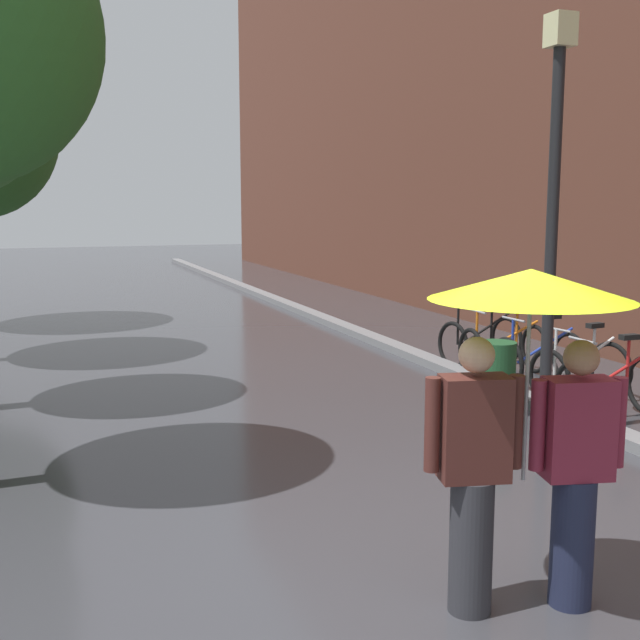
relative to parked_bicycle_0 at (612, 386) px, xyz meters
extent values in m
plane|color=#38383D|center=(-3.71, -2.82, -0.38)|extent=(80.00, 80.00, 0.00)
cube|color=brown|center=(6.29, 7.18, 5.75)|extent=(8.00, 36.00, 12.26)
cube|color=slate|center=(-0.51, 7.18, -0.32)|extent=(0.30, 36.00, 0.12)
torus|color=black|center=(-0.51, 0.00, -0.03)|extent=(0.07, 0.70, 0.70)
cylinder|color=red|center=(0.10, 0.00, 0.17)|extent=(0.88, 0.04, 0.43)
cylinder|color=red|center=(0.20, 0.00, 0.25)|extent=(0.04, 0.04, 0.55)
cube|color=black|center=(0.20, 0.00, 0.55)|extent=(0.22, 0.10, 0.06)
cylinder|color=red|center=(-0.43, 0.00, 0.26)|extent=(0.04, 0.04, 0.58)
cylinder|color=#9E9EA3|center=(-0.43, 0.00, 0.55)|extent=(0.03, 0.46, 0.03)
torus|color=black|center=(-0.31, 0.73, -0.03)|extent=(0.15, 0.70, 0.70)
torus|color=black|center=(0.70, 0.85, -0.03)|extent=(0.15, 0.70, 0.70)
cylinder|color=silver|center=(0.30, 0.80, 0.17)|extent=(0.88, 0.14, 0.43)
cylinder|color=silver|center=(0.40, 0.81, 0.25)|extent=(0.04, 0.04, 0.55)
cube|color=black|center=(0.40, 0.81, 0.55)|extent=(0.23, 0.13, 0.06)
cylinder|color=silver|center=(-0.23, 0.74, 0.26)|extent=(0.04, 0.04, 0.58)
cylinder|color=#9E9EA3|center=(-0.23, 0.74, 0.55)|extent=(0.08, 0.46, 0.03)
torus|color=black|center=(-0.33, 1.59, -0.03)|extent=(0.09, 0.70, 0.70)
torus|color=black|center=(0.69, 1.64, -0.03)|extent=(0.09, 0.70, 0.70)
cylinder|color=#233DA8|center=(0.28, 1.62, 0.17)|extent=(0.88, 0.08, 0.43)
cylinder|color=#233DA8|center=(0.38, 1.63, 0.25)|extent=(0.04, 0.04, 0.55)
cube|color=black|center=(0.38, 1.63, 0.55)|extent=(0.22, 0.11, 0.06)
cylinder|color=#233DA8|center=(-0.25, 1.60, 0.26)|extent=(0.04, 0.04, 0.58)
cylinder|color=#9E9EA3|center=(-0.25, 1.60, 0.55)|extent=(0.05, 0.46, 0.03)
torus|color=black|center=(-0.38, 2.40, -0.03)|extent=(0.10, 0.70, 0.70)
torus|color=black|center=(0.64, 2.35, -0.03)|extent=(0.10, 0.70, 0.70)
cylinder|color=orange|center=(0.23, 2.37, 0.17)|extent=(0.88, 0.08, 0.43)
cylinder|color=orange|center=(0.33, 2.36, 0.25)|extent=(0.04, 0.04, 0.55)
cube|color=black|center=(0.33, 2.36, 0.55)|extent=(0.22, 0.11, 0.06)
cylinder|color=orange|center=(-0.30, 2.40, 0.26)|extent=(0.04, 0.04, 0.58)
cylinder|color=#9E9EA3|center=(-0.30, 2.40, 0.55)|extent=(0.05, 0.46, 0.03)
torus|color=black|center=(-0.31, 3.02, -0.03)|extent=(0.16, 0.70, 0.70)
torus|color=black|center=(0.70, 3.16, -0.03)|extent=(0.16, 0.70, 0.70)
cylinder|color=black|center=(0.30, 3.10, 0.17)|extent=(0.88, 0.16, 0.43)
cylinder|color=black|center=(0.40, 3.12, 0.25)|extent=(0.04, 0.04, 0.55)
cube|color=black|center=(0.40, 3.12, 0.55)|extent=(0.23, 0.13, 0.06)
cylinder|color=black|center=(-0.23, 3.03, 0.26)|extent=(0.04, 0.04, 0.58)
cylinder|color=#9E9EA3|center=(-0.23, 3.03, 0.55)|extent=(0.09, 0.46, 0.03)
cylinder|color=#2D2D33|center=(-3.71, -3.13, 0.04)|extent=(0.26, 0.26, 0.83)
cube|color=#4C231E|center=(-3.71, -3.13, 0.76)|extent=(0.44, 0.31, 0.62)
sphere|color=tan|center=(-3.71, -3.13, 1.19)|extent=(0.21, 0.21, 0.21)
cylinder|color=#4C231E|center=(-3.95, -3.07, 0.79)|extent=(0.09, 0.09, 0.56)
cylinder|color=#4C231E|center=(-3.47, -3.19, 0.79)|extent=(0.09, 0.09, 0.56)
cylinder|color=#1E233D|center=(-3.09, -3.28, 0.03)|extent=(0.26, 0.26, 0.81)
cube|color=maroon|center=(-3.09, -3.28, 0.73)|extent=(0.44, 0.31, 0.61)
sphere|color=#9E7051|center=(-3.09, -3.28, 1.16)|extent=(0.21, 0.21, 0.21)
cylinder|color=maroon|center=(-3.33, -3.22, 0.76)|extent=(0.09, 0.09, 0.54)
cylinder|color=maroon|center=(-2.85, -3.33, 0.76)|extent=(0.09, 0.09, 0.54)
cylinder|color=#9E9EA3|center=(-3.39, -3.18, 0.97)|extent=(0.02, 0.02, 1.10)
cone|color=#BCE019|center=(-3.39, -3.18, 1.59)|extent=(1.18, 1.18, 0.18)
cylinder|color=black|center=(-1.11, -0.28, 1.59)|extent=(0.12, 0.12, 3.93)
cube|color=beige|center=(-1.11, -0.28, 3.72)|extent=(0.24, 0.24, 0.32)
cylinder|color=#1E4C28|center=(-1.12, 0.62, 0.05)|extent=(0.44, 0.44, 0.85)
camera|label=1|loc=(-6.09, -6.98, 2.07)|focal=44.23mm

